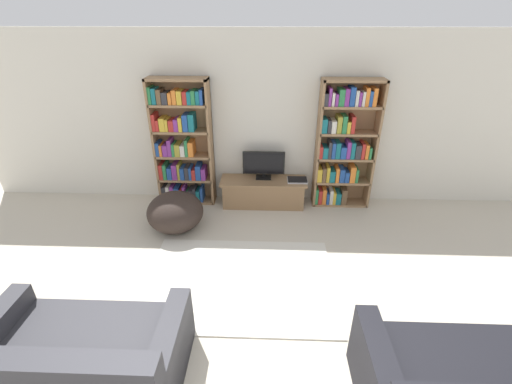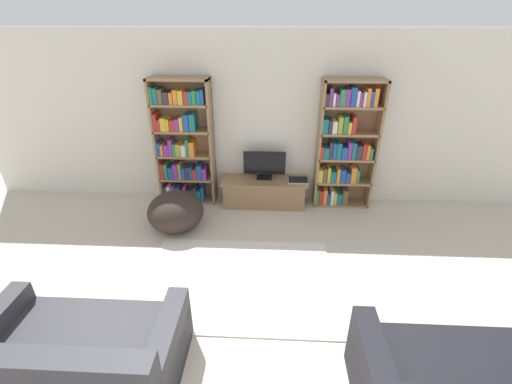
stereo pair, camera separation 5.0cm
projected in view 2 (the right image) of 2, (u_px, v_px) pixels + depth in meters
The scene contains 9 objects.
wall_back at pixel (258, 121), 5.22m from camera, with size 8.80×0.06×2.60m.
bookshelf_left at pixel (183, 145), 5.28m from camera, with size 0.88×0.30×1.96m.
bookshelf_right at pixel (344, 146), 5.16m from camera, with size 0.88×0.30×1.96m.
tv_stand at pixel (264, 192), 5.47m from camera, with size 1.35×0.44×0.44m.
television at pixel (264, 165), 5.32m from camera, with size 0.65×0.16×0.45m.
laptop at pixel (298, 180), 5.33m from camera, with size 0.31×0.24×0.03m.
area_rug at pixel (238, 281), 3.97m from camera, with size 2.19×1.55×0.02m.
couch_left_sectional at pixel (76, 360), 2.78m from camera, with size 1.65×1.00×0.79m.
beanbag_ottoman at pixel (176, 211), 4.84m from camera, with size 0.79×0.79×0.55m, color #2D231E.
Camera 2 is at (0.23, -0.90, 2.77)m, focal length 24.00 mm.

